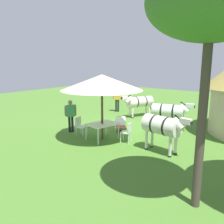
{
  "coord_description": "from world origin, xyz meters",
  "views": [
    {
      "loc": [
        9.83,
        7.2,
        3.48
      ],
      "look_at": [
        0.67,
        0.22,
        1.0
      ],
      "focal_mm": 38.14,
      "sensor_mm": 36.0,
      "label": 1
    }
  ],
  "objects": [
    {
      "name": "zebra_nearest_camera",
      "position": [
        -1.23,
        2.38,
        1.0
      ],
      "size": [
        0.99,
        2.19,
        1.53
      ],
      "rotation": [
        0.0,
        0.0,
        0.23
      ],
      "color": "silver",
      "rests_on": "ground_plane"
    },
    {
      "name": "striped_lounge_chair",
      "position": [
        0.27,
        0.46,
        0.26
      ],
      "size": [
        0.95,
        0.91,
        0.64
      ],
      "rotation": [
        0.0,
        0.0,
        5.4
      ],
      "color": "#CD584E",
      "rests_on": "ground_plane"
    },
    {
      "name": "patio_chair_near_lawn",
      "position": [
        1.57,
        1.76,
        0.52
      ],
      "size": [
        0.54,
        0.53,
        0.9
      ],
      "rotation": [
        0.0,
        0.0,
        -2.84
      ],
      "color": "white",
      "rests_on": "ground_plane"
    },
    {
      "name": "standing_watcher",
      "position": [
        -3.35,
        -2.4,
        1.03
      ],
      "size": [
        0.43,
        0.53,
        1.71
      ],
      "rotation": [
        0.0,
        0.0,
        -0.99
      ],
      "color": "black",
      "rests_on": "ground_plane"
    },
    {
      "name": "zebra_toward_hut",
      "position": [
        -2.95,
        -0.4,
        0.95
      ],
      "size": [
        2.18,
        1.29,
        1.48
      ],
      "rotation": [
        0.0,
        0.0,
        4.28
      ],
      "color": "silver",
      "rests_on": "ground_plane"
    },
    {
      "name": "shade_umbrella",
      "position": [
        1.92,
        0.62,
        2.57
      ],
      "size": [
        3.57,
        3.57,
        2.91
      ],
      "color": "brown",
      "rests_on": "ground_plane"
    },
    {
      "name": "acacia_tree_right_background",
      "position": [
        4.42,
        5.65,
        4.63
      ],
      "size": [
        2.75,
        2.75,
        5.49
      ],
      "color": "#443932",
      "rests_on": "ground_plane"
    },
    {
      "name": "guest_beside_umbrella",
      "position": [
        1.98,
        -1.36,
        0.97
      ],
      "size": [
        0.46,
        0.44,
        1.61
      ],
      "rotation": [
        0.0,
        0.0,
        5.57
      ],
      "color": "black",
      "rests_on": "ground_plane"
    },
    {
      "name": "ground_plane",
      "position": [
        0.0,
        0.0,
        0.0
      ],
      "size": [
        36.0,
        36.0,
        0.0
      ],
      "primitive_type": "plane",
      "color": "#48782B"
    },
    {
      "name": "zebra_by_umbrella",
      "position": [
        1.72,
        3.44,
        1.05
      ],
      "size": [
        0.9,
        2.11,
        1.59
      ],
      "rotation": [
        0.0,
        0.0,
        6.14
      ],
      "color": "silver",
      "rests_on": "ground_plane"
    },
    {
      "name": "patio_dining_table",
      "position": [
        1.92,
        0.62,
        0.66
      ],
      "size": [
        1.46,
        1.18,
        0.74
      ],
      "rotation": [
        0.0,
        0.0,
        -0.17
      ],
      "color": "white",
      "rests_on": "ground_plane"
    },
    {
      "name": "patio_chair_west_end",
      "position": [
        2.15,
        -0.55,
        0.52
      ],
      "size": [
        0.51,
        0.5,
        0.9
      ],
      "rotation": [
        0.0,
        0.0,
        0.19
      ],
      "color": "silver",
      "rests_on": "ground_plane"
    }
  ]
}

